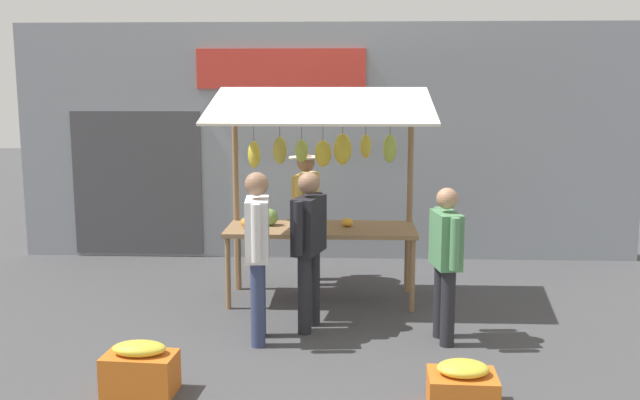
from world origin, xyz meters
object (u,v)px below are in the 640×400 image
(market_stall, at_px, (319,169))
(shopper_in_striped_shirt, at_px, (309,239))
(vendor_with_sunhat, at_px, (306,207))
(produce_crate_side, at_px, (462,386))
(produce_crate_near, at_px, (140,369))
(shopper_with_shopping_bag, at_px, (257,244))
(shopper_in_grey_tee, at_px, (446,255))

(market_stall, relative_size, shopper_in_striped_shirt, 1.51)
(vendor_with_sunhat, distance_m, shopper_in_striped_shirt, 1.79)
(market_stall, distance_m, produce_crate_side, 3.42)
(vendor_with_sunhat, relative_size, produce_crate_near, 2.73)
(produce_crate_near, bearing_deg, vendor_with_sunhat, -108.84)
(shopper_with_shopping_bag, relative_size, shopper_in_striped_shirt, 1.03)
(shopper_with_shopping_bag, bearing_deg, vendor_with_sunhat, -14.24)
(shopper_in_striped_shirt, distance_m, produce_crate_near, 2.21)
(produce_crate_near, distance_m, produce_crate_side, 2.62)
(produce_crate_side, bearing_deg, vendor_with_sunhat, -67.75)
(shopper_with_shopping_bag, xyz_separation_m, produce_crate_side, (-1.79, 1.40, -0.82))
(market_stall, height_order, shopper_with_shopping_bag, market_stall)
(market_stall, bearing_deg, shopper_in_grey_tee, 133.05)
(vendor_with_sunhat, xyz_separation_m, shopper_in_striped_shirt, (-0.14, 1.79, -0.03))
(shopper_in_grey_tee, bearing_deg, produce_crate_near, 107.92)
(shopper_in_grey_tee, bearing_deg, shopper_with_shopping_bag, 83.89)
(market_stall, height_order, produce_crate_side, market_stall)
(produce_crate_near, bearing_deg, shopper_with_shopping_bag, -123.47)
(shopper_with_shopping_bag, distance_m, shopper_in_striped_shirt, 0.61)
(shopper_with_shopping_bag, distance_m, produce_crate_side, 2.42)
(shopper_with_shopping_bag, distance_m, shopper_in_grey_tee, 1.84)
(market_stall, xyz_separation_m, shopper_in_striped_shirt, (0.06, 1.09, -0.59))
(shopper_in_striped_shirt, xyz_separation_m, produce_crate_near, (1.30, 1.62, -0.75))
(market_stall, relative_size, shopper_with_shopping_bag, 1.47)
(produce_crate_near, bearing_deg, shopper_in_striped_shirt, -128.83)
(shopper_with_shopping_bag, height_order, shopper_in_striped_shirt, shopper_with_shopping_bag)
(produce_crate_side, bearing_deg, shopper_in_striped_shirt, -53.46)
(shopper_with_shopping_bag, height_order, produce_crate_near, shopper_with_shopping_bag)
(vendor_with_sunhat, height_order, shopper_with_shopping_bag, shopper_with_shopping_bag)
(shopper_in_striped_shirt, distance_m, produce_crate_side, 2.34)
(vendor_with_sunhat, bearing_deg, shopper_in_grey_tee, 49.01)
(shopper_in_grey_tee, bearing_deg, shopper_in_striped_shirt, 69.11)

